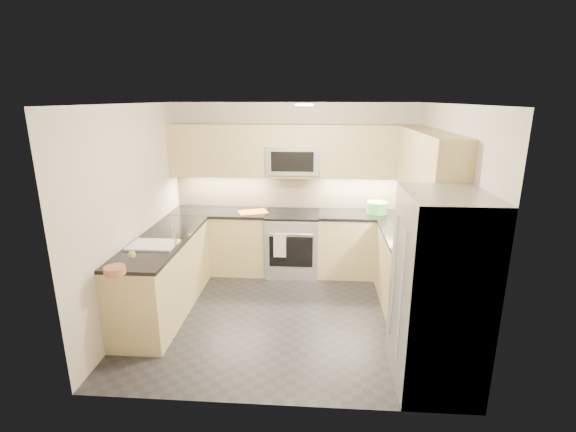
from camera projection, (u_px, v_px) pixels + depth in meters
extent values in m
cube|color=black|center=(286.00, 313.00, 5.14)|extent=(3.60, 3.20, 0.00)
cube|color=beige|center=(286.00, 104.00, 4.46)|extent=(3.60, 3.20, 0.02)
cube|color=beige|center=(294.00, 187.00, 6.34)|extent=(3.60, 0.02, 2.50)
cube|color=beige|center=(270.00, 272.00, 3.27)|extent=(3.60, 0.02, 2.50)
cube|color=beige|center=(134.00, 213.00, 4.92)|extent=(0.02, 3.20, 2.50)
cube|color=beige|center=(445.00, 219.00, 4.68)|extent=(0.02, 3.20, 2.50)
cube|color=tan|center=(221.00, 242.00, 6.34)|extent=(1.42, 0.60, 0.90)
cube|color=tan|center=(366.00, 245.00, 6.19)|extent=(1.42, 0.60, 0.90)
cube|color=tan|center=(410.00, 278.00, 5.06)|extent=(0.60, 1.70, 0.90)
cube|color=tan|center=(164.00, 276.00, 5.12)|extent=(0.60, 2.00, 0.90)
cube|color=black|center=(220.00, 212.00, 6.21)|extent=(1.42, 0.63, 0.04)
cube|color=black|center=(367.00, 215.00, 6.07)|extent=(1.42, 0.63, 0.04)
cube|color=black|center=(413.00, 242.00, 4.93)|extent=(0.63, 1.70, 0.04)
cube|color=black|center=(161.00, 240.00, 4.99)|extent=(0.63, 2.00, 0.04)
cube|color=tan|center=(293.00, 151.00, 6.01)|extent=(3.60, 0.35, 0.75)
cube|color=tan|center=(428.00, 164.00, 4.80)|extent=(0.35, 1.95, 0.75)
cube|color=#C0B08B|center=(294.00, 191.00, 6.35)|extent=(3.60, 0.01, 0.51)
cube|color=#C0B08B|center=(434.00, 213.00, 5.13)|extent=(0.01, 2.30, 0.51)
cube|color=#A9ABB1|center=(292.00, 244.00, 6.24)|extent=(0.76, 0.65, 0.91)
cube|color=black|center=(292.00, 214.00, 6.12)|extent=(0.76, 0.65, 0.03)
cube|color=black|center=(291.00, 252.00, 5.93)|extent=(0.62, 0.02, 0.45)
cylinder|color=#B2B5BA|center=(291.00, 234.00, 5.83)|extent=(0.60, 0.02, 0.02)
cube|color=#94989C|center=(293.00, 160.00, 6.02)|extent=(0.76, 0.40, 0.40)
cube|color=black|center=(292.00, 162.00, 5.82)|extent=(0.60, 0.01, 0.28)
cube|color=#9C9EA3|center=(439.00, 292.00, 3.70)|extent=(0.70, 0.90, 1.80)
cylinder|color=#B2B5BA|center=(401.00, 295.00, 3.53)|extent=(0.02, 0.02, 1.20)
cylinder|color=#B2B5BA|center=(394.00, 278.00, 3.88)|extent=(0.02, 0.02, 1.20)
cube|color=white|center=(154.00, 250.00, 4.77)|extent=(0.52, 0.38, 0.16)
cylinder|color=silver|center=(175.00, 234.00, 4.69)|extent=(0.03, 0.03, 0.28)
cylinder|color=#4EA848|center=(377.00, 208.00, 6.05)|extent=(0.31, 0.31, 0.17)
cube|color=orange|center=(253.00, 212.00, 6.11)|extent=(0.48, 0.41, 0.01)
cylinder|color=#A56D4D|center=(115.00, 270.00, 3.98)|extent=(0.24, 0.24, 0.07)
sphere|color=#BC3715|center=(131.00, 254.00, 4.19)|extent=(0.07, 0.07, 0.07)
sphere|color=#73B54D|center=(132.00, 255.00, 4.14)|extent=(0.07, 0.07, 0.07)
cube|color=silver|center=(280.00, 246.00, 5.87)|extent=(0.18, 0.02, 0.33)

